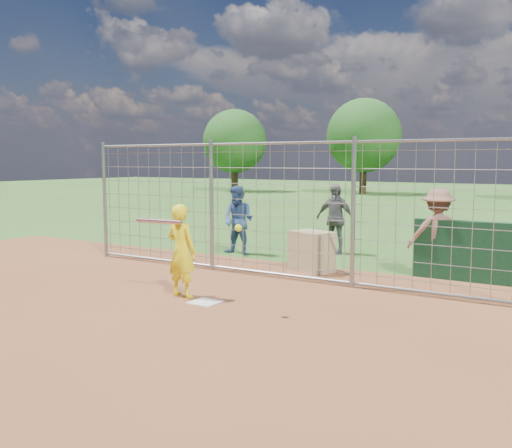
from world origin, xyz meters
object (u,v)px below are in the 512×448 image
Objects in this scene: batter at (181,251)px; equipment_bin at (311,251)px; bystander_a at (238,220)px; bystander_b at (335,219)px; bystander_c at (438,233)px.

equipment_bin is (0.82, 3.01, -0.35)m from batter.
bystander_b reaches higher than bystander_a.
bystander_b is at bearing 122.58° from equipment_bin.
batter is 3.14m from equipment_bin.
batter is 4.26m from bystander_a.
batter is 0.94× the size of bystander_a.
equipment_bin is at bearing -5.69° from bystander_c.
bystander_a is 0.97× the size of bystander_b.
bystander_c is (2.79, -1.53, 0.01)m from bystander_b.
bystander_a is 2.27m from bystander_b.
batter is 0.91× the size of bystander_b.
equipment_bin is (-2.25, -0.75, -0.44)m from bystander_c.
bystander_c is (4.63, -0.20, 0.04)m from bystander_a.
equipment_bin is (2.39, -0.96, -0.40)m from bystander_a.
bystander_a is 2.01× the size of equipment_bin.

